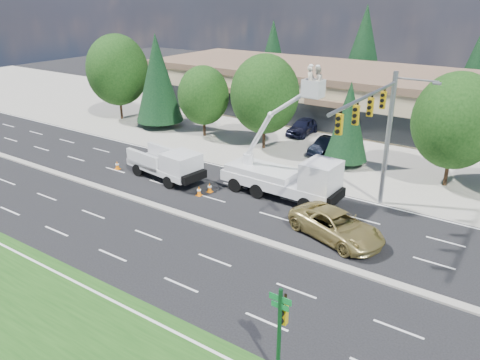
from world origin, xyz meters
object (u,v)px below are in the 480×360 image
Objects in this scene: signal_mast at (380,125)px; street_sign_pole at (281,324)px; utility_pickup at (168,167)px; bucket_truck at (289,173)px; minivan at (336,226)px.

signal_mast reaches higher than street_sign_pole.
street_sign_pole reaches higher than utility_pickup.
bucket_truck is 6.22m from minivan.
signal_mast is at bearing 97.27° from street_sign_pole.
utility_pickup is 14.52m from minivan.
signal_mast is 6.76m from minivan.
street_sign_pole is 0.67× the size of minivan.
street_sign_pole is at bearing -148.47° from minivan.
bucket_truck is (9.36, 2.05, 0.95)m from utility_pickup.
utility_pickup is (-15.01, -2.91, -5.03)m from signal_mast.
utility_pickup reaches higher than minivan.
signal_mast is 15.99m from street_sign_pole.
minivan is (-0.56, -4.24, -5.23)m from signal_mast.
signal_mast reaches higher than utility_pickup.
signal_mast is at bearing 19.12° from utility_pickup.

